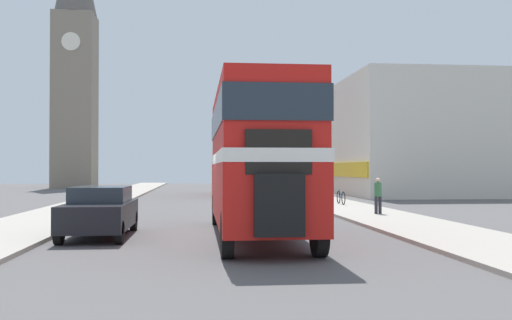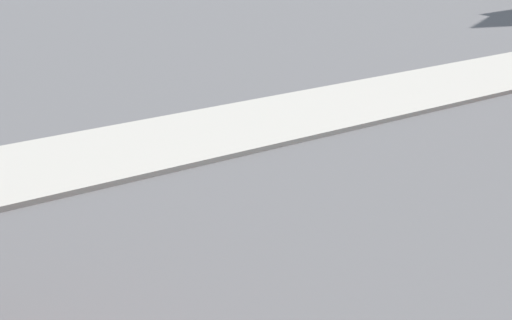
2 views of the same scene
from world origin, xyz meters
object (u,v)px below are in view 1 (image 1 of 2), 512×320
double_decker_bus (256,151)px  bicycle_on_pavement (341,197)px  church_tower (75,47)px  car_parked_near (100,211)px  pedestrian_walking (378,194)px  bus_distant (236,162)px

double_decker_bus → bicycle_on_pavement: (5.99, 13.30, -2.11)m
double_decker_bus → church_tower: bearing=108.1°
double_decker_bus → car_parked_near: (-4.67, 0.52, -1.81)m
pedestrian_walking → bicycle_on_pavement: pedestrian_walking is taller
bicycle_on_pavement → church_tower: church_tower is taller
double_decker_bus → pedestrian_walking: (5.93, 6.66, -1.60)m
double_decker_bus → car_parked_near: double_decker_bus is taller
pedestrian_walking → car_parked_near: bearing=-149.9°
double_decker_bus → church_tower: church_tower is taller
bicycle_on_pavement → church_tower: size_ratio=0.06×
double_decker_bus → pedestrian_walking: bearing=48.4°
bicycle_on_pavement → church_tower: 41.08m
church_tower → bicycle_on_pavement: bearing=-57.0°
double_decker_bus → pedestrian_walking: 9.06m
car_parked_near → bicycle_on_pavement: bearing=50.1°
bus_distant → bicycle_on_pavement: bus_distant is taller
bicycle_on_pavement → bus_distant: bearing=109.7°
double_decker_bus → bicycle_on_pavement: double_decker_bus is taller
pedestrian_walking → bicycle_on_pavement: bearing=89.4°
double_decker_bus → car_parked_near: size_ratio=2.32×
bicycle_on_pavement → double_decker_bus: bearing=-114.3°
church_tower → double_decker_bus: bearing=-71.9°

